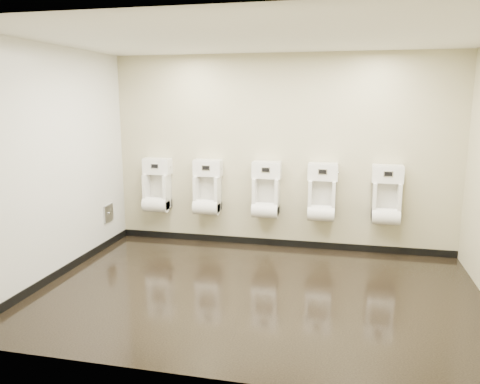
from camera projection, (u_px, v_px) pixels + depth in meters
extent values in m
cube|color=black|center=(257.00, 292.00, 5.36)|extent=(5.00, 3.50, 0.00)
cube|color=silver|center=(259.00, 37.00, 4.81)|extent=(5.00, 3.50, 0.00)
cube|color=#BCB68F|center=(280.00, 153.00, 6.76)|extent=(5.00, 0.02, 2.80)
cube|color=#BCB68F|center=(215.00, 207.00, 3.41)|extent=(5.00, 0.02, 2.80)
cube|color=#BCB68F|center=(54.00, 164.00, 5.62)|extent=(0.02, 3.50, 2.80)
cube|color=white|center=(54.00, 164.00, 5.62)|extent=(0.01, 3.50, 2.80)
cube|color=black|center=(279.00, 243.00, 7.01)|extent=(5.00, 0.02, 0.10)
cube|color=black|center=(63.00, 270.00, 5.88)|extent=(0.02, 3.50, 0.10)
cube|color=#9E9EA3|center=(108.00, 213.00, 6.94)|extent=(0.03, 0.25, 0.25)
cylinder|color=silver|center=(109.00, 213.00, 6.94)|extent=(0.02, 0.04, 0.04)
cube|color=white|center=(157.00, 191.00, 7.15)|extent=(0.37, 0.27, 0.53)
cube|color=silver|center=(159.00, 188.00, 7.23)|extent=(0.28, 0.01, 0.41)
cylinder|color=white|center=(156.00, 205.00, 7.12)|extent=(0.37, 0.23, 0.23)
cube|color=white|center=(157.00, 167.00, 7.11)|extent=(0.42, 0.20, 0.23)
cube|color=black|center=(155.00, 166.00, 7.01)|extent=(0.10, 0.01, 0.06)
cube|color=silver|center=(155.00, 166.00, 7.01)|extent=(0.12, 0.01, 0.08)
cylinder|color=silver|center=(171.00, 167.00, 7.07)|extent=(0.01, 0.03, 0.03)
cube|color=white|center=(207.00, 194.00, 6.98)|extent=(0.37, 0.27, 0.53)
cube|color=silver|center=(209.00, 190.00, 7.06)|extent=(0.28, 0.01, 0.41)
cylinder|color=white|center=(206.00, 207.00, 6.95)|extent=(0.37, 0.23, 0.23)
cube|color=white|center=(208.00, 168.00, 6.94)|extent=(0.42, 0.20, 0.23)
cube|color=black|center=(206.00, 168.00, 6.84)|extent=(0.10, 0.01, 0.06)
cube|color=silver|center=(206.00, 168.00, 6.84)|extent=(0.12, 0.01, 0.08)
cylinder|color=silver|center=(222.00, 169.00, 6.89)|extent=(0.01, 0.03, 0.03)
cube|color=white|center=(266.00, 196.00, 6.79)|extent=(0.37, 0.27, 0.53)
cube|color=silver|center=(267.00, 192.00, 6.87)|extent=(0.28, 0.01, 0.41)
cylinder|color=white|center=(265.00, 210.00, 6.76)|extent=(0.37, 0.23, 0.23)
cube|color=white|center=(267.00, 170.00, 6.75)|extent=(0.42, 0.20, 0.23)
cube|color=black|center=(266.00, 170.00, 6.65)|extent=(0.10, 0.01, 0.06)
cube|color=silver|center=(266.00, 170.00, 6.65)|extent=(0.12, 0.01, 0.08)
cylinder|color=silver|center=(282.00, 171.00, 6.70)|extent=(0.01, 0.03, 0.03)
cube|color=white|center=(322.00, 199.00, 6.62)|extent=(0.37, 0.27, 0.53)
cube|color=silver|center=(322.00, 195.00, 6.69)|extent=(0.28, 0.01, 0.41)
cylinder|color=white|center=(321.00, 213.00, 6.59)|extent=(0.37, 0.23, 0.23)
cube|color=white|center=(323.00, 172.00, 6.58)|extent=(0.42, 0.20, 0.23)
cube|color=black|center=(323.00, 172.00, 6.47)|extent=(0.10, 0.01, 0.06)
cube|color=silver|center=(323.00, 172.00, 6.48)|extent=(0.12, 0.01, 0.08)
cylinder|color=silver|center=(338.00, 173.00, 6.53)|extent=(0.01, 0.03, 0.03)
cube|color=white|center=(386.00, 202.00, 6.43)|extent=(0.37, 0.27, 0.53)
cube|color=silver|center=(386.00, 198.00, 6.51)|extent=(0.28, 0.01, 0.41)
cylinder|color=white|center=(386.00, 217.00, 6.40)|extent=(0.37, 0.23, 0.23)
cube|color=white|center=(388.00, 174.00, 6.39)|extent=(0.42, 0.20, 0.23)
cube|color=black|center=(388.00, 174.00, 6.29)|extent=(0.10, 0.01, 0.06)
cube|color=silver|center=(388.00, 174.00, 6.29)|extent=(0.12, 0.01, 0.08)
cylinder|color=silver|center=(404.00, 175.00, 6.34)|extent=(0.01, 0.03, 0.03)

